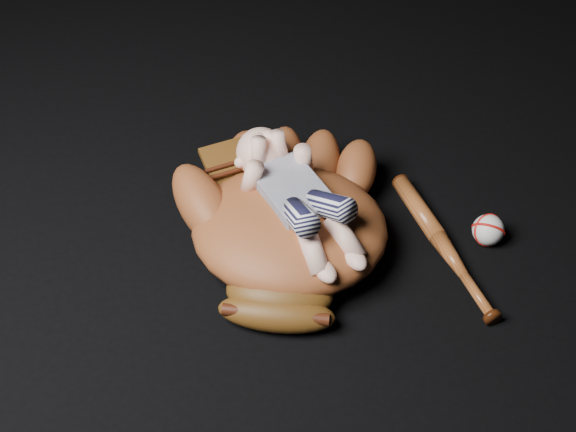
{
  "coord_description": "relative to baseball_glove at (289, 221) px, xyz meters",
  "views": [
    {
      "loc": [
        -0.2,
        -0.93,
        1.06
      ],
      "look_at": [
        0.07,
        0.03,
        0.09
      ],
      "focal_mm": 45.0,
      "sensor_mm": 36.0,
      "label": 1
    }
  ],
  "objects": [
    {
      "name": "baseball_glove",
      "position": [
        0.0,
        0.0,
        0.0
      ],
      "size": [
        0.65,
        0.68,
        0.17
      ],
      "primitive_type": null,
      "rotation": [
        0.0,
        0.0,
        -0.39
      ],
      "color": "brown",
      "rests_on": "ground"
    },
    {
      "name": "baseball_bat",
      "position": [
        0.3,
        -0.08,
        -0.07
      ],
      "size": [
        0.06,
        0.4,
        0.04
      ],
      "primitive_type": null,
      "rotation": [
        0.0,
        0.0,
        0.06
      ],
      "color": "brown",
      "rests_on": "ground"
    },
    {
      "name": "newborn_baby",
      "position": [
        0.02,
        0.0,
        0.06
      ],
      "size": [
        0.26,
        0.42,
        0.16
      ],
      "primitive_type": null,
      "rotation": [
        0.0,
        0.0,
        0.22
      ],
      "color": "#F3B59C",
      "rests_on": "baseball_glove"
    },
    {
      "name": "baseball",
      "position": [
        0.39,
        -0.08,
        -0.05
      ],
      "size": [
        0.08,
        0.08,
        0.06
      ],
      "primitive_type": "sphere",
      "rotation": [
        0.0,
        0.0,
        -0.26
      ],
      "color": "white",
      "rests_on": "ground"
    }
  ]
}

